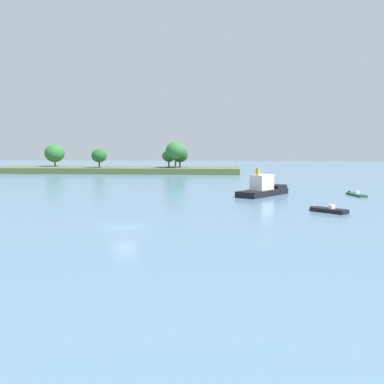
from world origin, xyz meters
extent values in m
plane|color=slate|center=(0.00, 0.00, 0.00)|extent=(400.00, 400.00, 0.00)
cube|color=#4C6038|center=(-24.03, 93.16, 0.86)|extent=(75.77, 17.53, 1.73)
cylinder|color=#513823|center=(-45.37, 96.49, 2.57)|extent=(0.44, 0.44, 1.68)
ellipsoid|color=#2D6B33|center=(-45.37, 96.49, 5.94)|extent=(6.34, 6.34, 5.71)
cylinder|color=#513823|center=(-28.72, 89.55, 2.64)|extent=(0.44, 0.44, 1.83)
ellipsoid|color=#235B28|center=(-28.72, 89.55, 5.39)|extent=(4.58, 4.58, 4.13)
cylinder|color=#513823|center=(-7.80, 92.65, 2.68)|extent=(0.44, 0.44, 1.91)
ellipsoid|color=#2D6B33|center=(-7.80, 92.65, 5.25)|extent=(4.02, 4.02, 3.61)
cylinder|color=#513823|center=(-5.38, 89.92, 3.14)|extent=(0.44, 0.44, 2.83)
ellipsoid|color=#2D6B33|center=(-5.38, 89.92, 6.91)|extent=(5.88, 5.88, 5.29)
cylinder|color=#513823|center=(-4.64, 95.31, 2.59)|extent=(0.44, 0.44, 1.72)
ellipsoid|color=#194C23|center=(-4.64, 95.31, 5.37)|extent=(4.80, 4.80, 4.32)
cylinder|color=#513823|center=(-4.43, 93.18, 2.65)|extent=(0.44, 0.44, 1.83)
ellipsoid|color=#194C23|center=(-4.43, 93.18, 5.56)|extent=(5.00, 5.00, 4.50)
cube|color=black|center=(23.92, 12.71, 0.26)|extent=(4.64, 4.48, 0.52)
cube|color=white|center=(24.18, 12.47, 0.77)|extent=(0.95, 0.97, 0.50)
cube|color=black|center=(22.07, 14.42, 0.28)|extent=(0.42, 0.43, 0.56)
cube|color=#19472D|center=(32.69, 32.81, 0.18)|extent=(2.36, 5.45, 0.35)
cube|color=white|center=(32.76, 32.42, 0.60)|extent=(0.78, 0.62, 0.50)
cube|color=black|center=(32.16, 35.56, 0.28)|extent=(0.37, 0.34, 0.56)
cube|color=black|center=(16.71, 31.91, 0.50)|extent=(9.61, 11.55, 1.00)
cube|color=black|center=(19.00, 35.20, 1.30)|extent=(4.60, 4.56, 0.60)
cube|color=white|center=(16.54, 31.66, 2.30)|extent=(4.29, 4.68, 2.60)
cylinder|color=gold|center=(15.73, 30.50, 4.20)|extent=(0.70, 0.70, 1.20)
cylinder|color=black|center=(20.04, 36.70, 0.60)|extent=(0.75, 0.65, 0.70)
camera|label=1|loc=(11.18, -47.12, 8.71)|focal=42.85mm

